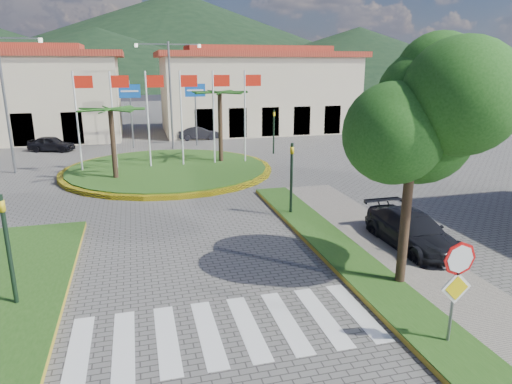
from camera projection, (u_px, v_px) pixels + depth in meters
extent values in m
cube|color=gray|center=(487.00, 337.00, 10.89)|extent=(4.00, 28.00, 0.15)
cube|color=#224D16|center=(443.00, 344.00, 10.59)|extent=(1.60, 28.00, 0.18)
cube|color=silver|center=(224.00, 330.00, 11.29)|extent=(8.00, 3.00, 0.01)
cylinder|color=yellow|center=(168.00, 170.00, 28.01)|extent=(12.70, 12.70, 0.24)
cylinder|color=#224D16|center=(168.00, 169.00, 28.00)|extent=(12.00, 12.00, 0.30)
cylinder|color=black|center=(113.00, 147.00, 24.90)|extent=(0.28, 0.28, 4.05)
cylinder|color=black|center=(220.00, 129.00, 29.21)|extent=(0.28, 0.28, 4.68)
cylinder|color=silver|center=(78.00, 124.00, 26.47)|extent=(0.10, 0.10, 6.00)
cube|color=red|center=(83.00, 82.00, 25.95)|extent=(1.00, 0.03, 0.70)
cylinder|color=silver|center=(114.00, 123.00, 26.96)|extent=(0.10, 0.10, 6.00)
cube|color=red|center=(120.00, 82.00, 26.45)|extent=(1.00, 0.03, 0.70)
cylinder|color=silver|center=(148.00, 122.00, 27.45)|extent=(0.10, 0.10, 6.00)
cube|color=red|center=(155.00, 81.00, 26.94)|extent=(1.00, 0.03, 0.70)
cylinder|color=silver|center=(182.00, 121.00, 27.95)|extent=(0.10, 0.10, 6.00)
cube|color=red|center=(189.00, 81.00, 27.44)|extent=(1.00, 0.03, 0.70)
cylinder|color=silver|center=(214.00, 120.00, 28.44)|extent=(0.10, 0.10, 6.00)
cube|color=red|center=(222.00, 81.00, 27.93)|extent=(1.00, 0.03, 0.70)
cylinder|color=silver|center=(245.00, 119.00, 28.94)|extent=(0.10, 0.10, 6.00)
cube|color=red|center=(253.00, 80.00, 28.43)|extent=(1.00, 0.03, 0.70)
cylinder|color=slate|center=(453.00, 299.00, 10.31)|extent=(0.07, 0.07, 2.50)
cylinder|color=red|center=(460.00, 259.00, 9.99)|extent=(0.80, 0.03, 0.80)
cube|color=yellow|center=(456.00, 288.00, 10.17)|extent=(0.78, 0.03, 0.78)
cylinder|color=black|center=(406.00, 216.00, 12.99)|extent=(0.28, 0.28, 4.40)
ellipsoid|color=#1A4913|center=(416.00, 109.00, 12.18)|extent=(3.60, 3.60, 3.20)
cylinder|color=black|center=(9.00, 253.00, 11.90)|extent=(0.12, 0.12, 3.20)
imported|color=gold|center=(3.00, 217.00, 11.63)|extent=(0.15, 0.18, 0.90)
cylinder|color=black|center=(291.00, 180.00, 19.42)|extent=(0.12, 0.12, 3.20)
imported|color=gold|center=(292.00, 157.00, 19.15)|extent=(0.15, 0.18, 0.90)
cylinder|color=black|center=(274.00, 132.00, 33.31)|extent=(0.12, 0.12, 3.20)
imported|color=gold|center=(274.00, 118.00, 33.04)|extent=(0.18, 0.15, 0.90)
cylinder|color=slate|center=(131.00, 115.00, 35.23)|extent=(0.12, 0.12, 5.20)
cube|color=#104EB2|center=(130.00, 91.00, 34.68)|extent=(1.60, 0.05, 1.00)
cylinder|color=slate|center=(196.00, 113.00, 36.46)|extent=(0.12, 0.12, 5.20)
cube|color=#104EB2|center=(195.00, 90.00, 35.92)|extent=(1.60, 0.05, 1.00)
cylinder|color=slate|center=(171.00, 97.00, 34.66)|extent=(0.16, 0.16, 8.00)
cube|color=slate|center=(151.00, 44.00, 33.34)|extent=(2.40, 0.08, 0.08)
cube|color=slate|center=(184.00, 44.00, 33.93)|extent=(2.40, 0.08, 0.08)
cylinder|color=slate|center=(6.00, 106.00, 26.60)|extent=(0.16, 0.16, 8.00)
cube|color=slate|center=(19.00, 38.00, 25.87)|extent=(2.40, 0.08, 0.08)
cube|color=beige|center=(258.00, 95.00, 44.46)|extent=(18.00, 9.00, 7.00)
cube|color=maroon|center=(258.00, 55.00, 43.45)|extent=(19.08, 9.54, 0.50)
cube|color=maroon|center=(258.00, 49.00, 43.32)|extent=(13.50, 4.95, 0.60)
cone|color=black|center=(179.00, 38.00, 156.14)|extent=(180.00, 180.00, 30.00)
cone|color=black|center=(358.00, 56.00, 148.09)|extent=(120.00, 120.00, 18.00)
cone|color=black|center=(99.00, 58.00, 123.93)|extent=(110.00, 110.00, 16.00)
imported|color=black|center=(51.00, 144.00, 34.49)|extent=(3.66, 2.45, 1.16)
imported|color=black|center=(199.00, 133.00, 39.82)|extent=(3.60, 1.32, 1.18)
imported|color=black|center=(412.00, 231.00, 16.21)|extent=(1.86, 4.49, 1.30)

